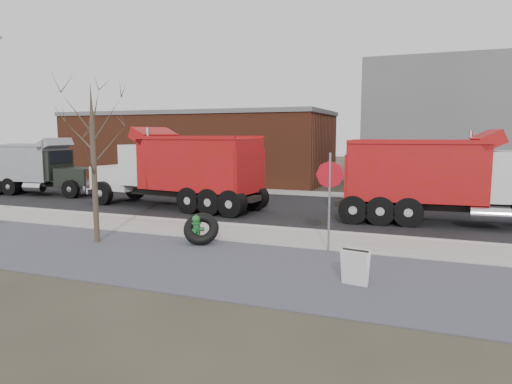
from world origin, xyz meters
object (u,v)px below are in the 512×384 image
at_px(fire_hydrant, 196,230).
at_px(truck_tire, 201,229).
at_px(sandwich_board, 355,267).
at_px(dump_truck_red_b, 179,168).
at_px(dump_truck_red_a, 446,177).
at_px(dump_truck_grey, 36,166).
at_px(stop_sign, 330,186).

xyz_separation_m(fire_hydrant, truck_tire, (0.20, -0.03, 0.08)).
bearing_deg(sandwich_board, dump_truck_red_b, 148.55).
height_order(fire_hydrant, dump_truck_red_b, dump_truck_red_b).
height_order(truck_tire, dump_truck_red_a, dump_truck_red_a).
distance_m(truck_tire, sandwich_board, 5.85).
height_order(sandwich_board, dump_truck_grey, dump_truck_grey).
bearing_deg(dump_truck_grey, stop_sign, -25.00).
bearing_deg(truck_tire, stop_sign, 6.27).
distance_m(dump_truck_red_a, dump_truck_grey, 22.49).
bearing_deg(stop_sign, fire_hydrant, -165.95).
bearing_deg(sandwich_board, dump_truck_red_a, 86.45).
distance_m(stop_sign, dump_truck_red_b, 10.30).
bearing_deg(truck_tire, dump_truck_grey, 153.27).
bearing_deg(sandwich_board, fire_hydrant, 166.11).
relative_size(sandwich_board, dump_truck_grey, 0.12).
distance_m(fire_hydrant, stop_sign, 4.61).
bearing_deg(truck_tire, dump_truck_red_a, 41.14).
height_order(dump_truck_red_a, dump_truck_grey, dump_truck_red_a).
xyz_separation_m(sandwich_board, dump_truck_grey, (-20.35, 9.96, 1.22)).
distance_m(dump_truck_red_b, dump_truck_grey, 10.65).
bearing_deg(fire_hydrant, truck_tire, -19.78).
relative_size(sandwich_board, dump_truck_red_b, 0.09).
bearing_deg(dump_truck_red_a, dump_truck_grey, 172.44).
bearing_deg(stop_sign, dump_truck_red_b, 154.61).
height_order(stop_sign, dump_truck_red_b, dump_truck_red_b).
bearing_deg(dump_truck_red_a, truck_tire, -143.74).
height_order(fire_hydrant, stop_sign, stop_sign).
height_order(stop_sign, dump_truck_red_a, dump_truck_red_a).
xyz_separation_m(stop_sign, dump_truck_red_a, (3.36, 6.06, -0.17)).
bearing_deg(dump_truck_red_a, dump_truck_red_b, 176.68).
height_order(stop_sign, dump_truck_grey, dump_truck_grey).
relative_size(fire_hydrant, dump_truck_red_a, 0.10).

